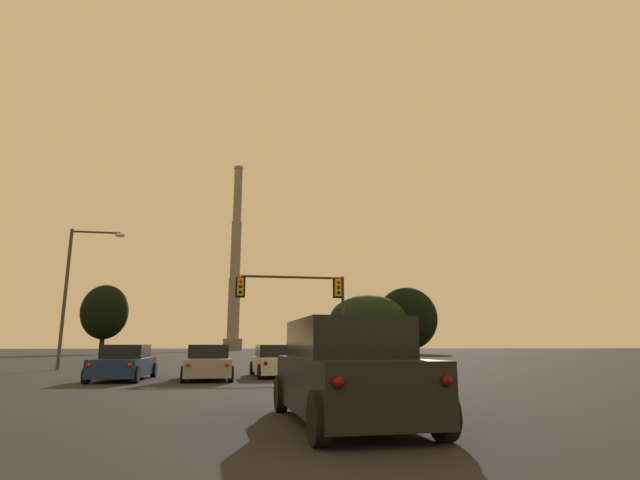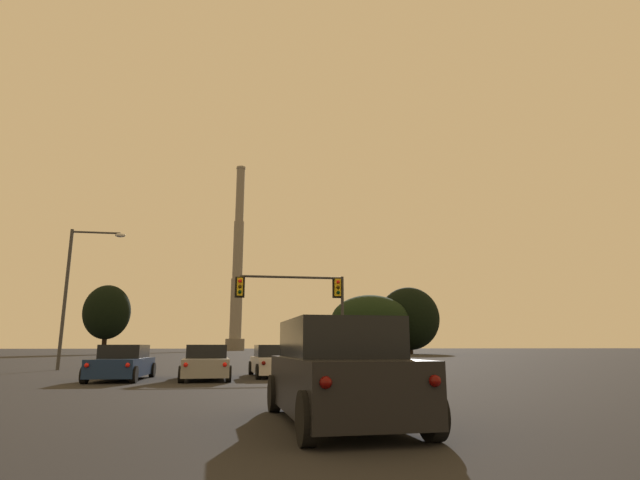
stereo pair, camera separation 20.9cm
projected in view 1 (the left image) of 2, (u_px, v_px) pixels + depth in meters
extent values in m
cube|color=black|center=(347.00, 385.00, 9.06)|extent=(2.12, 4.88, 0.95)
cube|color=black|center=(345.00, 338.00, 9.35)|extent=(1.90, 2.87, 0.70)
cylinder|color=black|center=(281.00, 393.00, 10.64)|extent=(0.25, 0.77, 0.76)
cylinder|color=black|center=(365.00, 392.00, 11.03)|extent=(0.25, 0.77, 0.76)
cylinder|color=black|center=(319.00, 418.00, 6.96)|extent=(0.25, 0.77, 0.76)
cylinder|color=black|center=(443.00, 414.00, 7.35)|extent=(0.25, 0.77, 0.76)
sphere|color=#500705|center=(338.00, 383.00, 6.63)|extent=(0.17, 0.17, 0.17)
sphere|color=#500705|center=(447.00, 381.00, 6.95)|extent=(0.17, 0.17, 0.17)
cube|color=navy|center=(124.00, 367.00, 20.50)|extent=(1.91, 4.64, 0.70)
cube|color=black|center=(126.00, 351.00, 20.85)|extent=(1.67, 2.24, 0.55)
cylinder|color=black|center=(113.00, 370.00, 22.17)|extent=(0.24, 0.65, 0.64)
cylinder|color=black|center=(154.00, 370.00, 22.42)|extent=(0.24, 0.65, 0.64)
cylinder|color=black|center=(87.00, 375.00, 18.49)|extent=(0.24, 0.65, 0.64)
cylinder|color=black|center=(136.00, 375.00, 18.75)|extent=(0.24, 0.65, 0.64)
sphere|color=red|center=(89.00, 365.00, 18.19)|extent=(0.17, 0.17, 0.17)
sphere|color=red|center=(130.00, 365.00, 18.39)|extent=(0.17, 0.17, 0.17)
cube|color=silver|center=(275.00, 365.00, 22.89)|extent=(2.02, 4.68, 0.70)
cube|color=black|center=(275.00, 351.00, 23.24)|extent=(1.73, 2.28, 0.55)
cylinder|color=black|center=(252.00, 368.00, 24.47)|extent=(0.25, 0.65, 0.64)
cylinder|color=black|center=(288.00, 368.00, 24.85)|extent=(0.25, 0.65, 0.64)
cylinder|color=black|center=(260.00, 372.00, 20.85)|extent=(0.25, 0.65, 0.64)
cylinder|color=black|center=(302.00, 371.00, 21.23)|extent=(0.25, 0.65, 0.64)
sphere|color=#500705|center=(266.00, 363.00, 20.56)|extent=(0.17, 0.17, 0.17)
sphere|color=#500705|center=(300.00, 363.00, 20.87)|extent=(0.17, 0.17, 0.17)
cube|color=gray|center=(208.00, 367.00, 20.94)|extent=(1.97, 4.66, 0.70)
cube|color=black|center=(209.00, 351.00, 21.29)|extent=(1.70, 2.26, 0.55)
cylinder|color=black|center=(188.00, 370.00, 22.54)|extent=(0.24, 0.65, 0.64)
cylinder|color=black|center=(228.00, 369.00, 22.90)|extent=(0.24, 0.65, 0.64)
cylinder|color=black|center=(184.00, 374.00, 18.90)|extent=(0.24, 0.65, 0.64)
cylinder|color=black|center=(231.00, 374.00, 19.26)|extent=(0.24, 0.65, 0.64)
sphere|color=red|center=(188.00, 365.00, 18.61)|extent=(0.17, 0.17, 0.17)
sphere|color=red|center=(227.00, 365.00, 18.90)|extent=(0.17, 0.17, 0.17)
cylinder|color=#2D2D30|center=(343.00, 322.00, 29.99)|extent=(0.18, 0.18, 5.53)
cylinder|color=black|center=(343.00, 369.00, 29.42)|extent=(0.40, 0.40, 0.10)
cube|color=yellow|center=(338.00, 288.00, 30.38)|extent=(0.34, 0.34, 1.04)
cube|color=black|center=(337.00, 288.00, 30.55)|extent=(0.58, 0.03, 1.25)
sphere|color=red|center=(339.00, 282.00, 30.26)|extent=(0.22, 0.22, 0.22)
sphere|color=#352604|center=(339.00, 287.00, 30.20)|extent=(0.22, 0.22, 0.22)
sphere|color=black|center=(339.00, 293.00, 30.13)|extent=(0.22, 0.22, 0.22)
cylinder|color=#2D2D30|center=(293.00, 277.00, 30.03)|extent=(6.18, 0.14, 0.14)
sphere|color=#2D2D30|center=(343.00, 278.00, 30.55)|extent=(0.18, 0.18, 0.18)
cube|color=yellow|center=(240.00, 287.00, 29.38)|extent=(0.34, 0.34, 1.04)
cube|color=black|center=(240.00, 287.00, 29.55)|extent=(0.58, 0.03, 1.25)
sphere|color=red|center=(241.00, 281.00, 29.26)|extent=(0.22, 0.22, 0.22)
sphere|color=#352604|center=(240.00, 286.00, 29.19)|extent=(0.22, 0.22, 0.22)
sphere|color=black|center=(240.00, 292.00, 29.13)|extent=(0.22, 0.22, 0.22)
cylinder|color=#38383A|center=(65.00, 298.00, 29.80)|extent=(0.20, 0.20, 8.43)
cylinder|color=#38383A|center=(96.00, 232.00, 30.89)|extent=(2.84, 0.12, 0.12)
sphere|color=#38383A|center=(72.00, 231.00, 30.65)|extent=(0.20, 0.20, 0.20)
ellipsoid|color=silver|center=(120.00, 235.00, 31.10)|extent=(0.64, 0.36, 0.26)
cylinder|color=slate|center=(232.00, 345.00, 153.25)|extent=(5.86, 5.86, 3.57)
cylinder|color=gray|center=(234.00, 308.00, 155.57)|extent=(3.66, 3.66, 18.66)
cylinder|color=gray|center=(236.00, 250.00, 159.46)|extent=(3.15, 3.15, 18.66)
cylinder|color=gray|center=(238.00, 194.00, 163.35)|extent=(2.64, 2.64, 18.66)
cylinder|color=gray|center=(239.00, 168.00, 165.22)|extent=(2.95, 2.95, 0.70)
cylinder|color=black|center=(102.00, 343.00, 83.66)|extent=(0.77, 0.77, 3.62)
ellipsoid|color=black|center=(105.00, 312.00, 84.75)|extent=(7.74, 6.96, 9.18)
cylinder|color=black|center=(369.00, 347.00, 86.41)|extent=(1.37, 1.37, 2.59)
ellipsoid|color=black|center=(368.00, 320.00, 87.36)|extent=(13.74, 12.37, 8.69)
cylinder|color=black|center=(408.00, 348.00, 89.18)|extent=(1.10, 1.10, 2.07)
ellipsoid|color=black|center=(407.00, 318.00, 90.28)|extent=(11.03, 9.92, 11.24)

